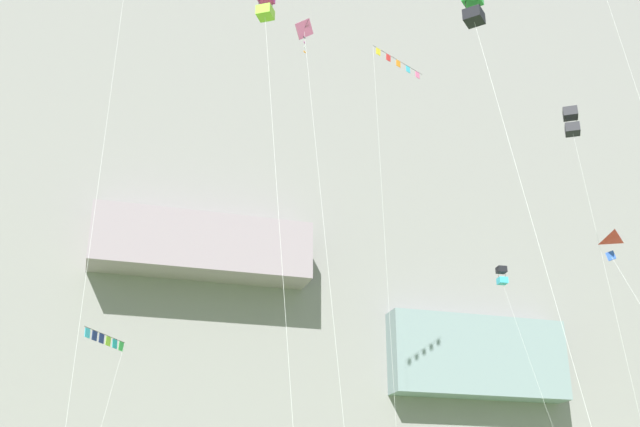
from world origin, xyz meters
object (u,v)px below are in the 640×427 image
at_px(kite_banner_far_right, 104,347).
at_px(kite_delta_upper_right, 605,263).
at_px(kite_box_near_cliff, 572,122).
at_px(kite_diamond_low_center, 308,64).
at_px(kite_box_high_left, 266,7).
at_px(kite_box_far_left, 474,9).
at_px(kite_box_front_field, 502,277).
at_px(kite_banner_upper_mid, 397,97).

bearing_deg(kite_banner_far_right, kite_delta_upper_right, -47.21).
xyz_separation_m(kite_box_near_cliff, kite_diamond_low_center, (-18.14, -3.24, -1.06)).
height_order(kite_delta_upper_right, kite_box_high_left, kite_box_high_left).
relative_size(kite_banner_far_right, kite_box_near_cliff, 0.49).
xyz_separation_m(kite_box_far_left, kite_diamond_low_center, (-3.64, 11.19, 3.80)).
bearing_deg(kite_box_far_left, kite_box_front_field, 59.46).
relative_size(kite_banner_upper_mid, kite_box_high_left, 1.31).
bearing_deg(kite_diamond_low_center, kite_box_front_field, 37.36).
height_order(kite_box_high_left, kite_box_far_left, kite_box_high_left).
relative_size(kite_box_near_cliff, kite_diamond_low_center, 0.96).
height_order(kite_banner_upper_mid, kite_box_far_left, kite_banner_upper_mid).
distance_m(kite_banner_upper_mid, kite_box_far_left, 21.36).
bearing_deg(kite_diamond_low_center, kite_delta_upper_right, -38.96).
bearing_deg(kite_diamond_low_center, kite_box_high_left, -120.40).
xyz_separation_m(kite_delta_upper_right, kite_banner_upper_mid, (-1.82, 16.40, 16.72)).
distance_m(kite_delta_upper_right, kite_box_near_cliff, 19.62).
xyz_separation_m(kite_delta_upper_right, kite_diamond_low_center, (-10.25, 8.29, 12.72)).
bearing_deg(kite_box_near_cliff, kite_box_front_field, 87.38).
relative_size(kite_box_high_left, kite_box_far_left, 1.09).
height_order(kite_banner_upper_mid, kite_diamond_low_center, kite_banner_upper_mid).
distance_m(kite_banner_far_right, kite_box_front_field, 28.30).
distance_m(kite_delta_upper_right, kite_banner_upper_mid, 23.49).
relative_size(kite_banner_far_right, kite_box_front_field, 0.65).
relative_size(kite_delta_upper_right, kite_banner_far_right, 1.00).
height_order(kite_box_near_cliff, kite_box_front_field, kite_box_near_cliff).
relative_size(kite_box_high_left, kite_box_front_field, 1.19).
xyz_separation_m(kite_banner_upper_mid, kite_box_front_field, (10.20, 6.12, -9.71)).
bearing_deg(kite_delta_upper_right, kite_diamond_low_center, 141.04).
bearing_deg(kite_box_front_field, kite_diamond_low_center, -142.64).
bearing_deg(kite_diamond_low_center, kite_box_near_cliff, 10.14).
xyz_separation_m(kite_banner_far_right, kite_box_high_left, (4.99, -18.28, 11.35)).
bearing_deg(kite_diamond_low_center, kite_banner_far_right, 125.47).
bearing_deg(kite_banner_far_right, kite_banner_upper_mid, -13.17).
relative_size(kite_box_near_cliff, kite_box_far_left, 1.22).
xyz_separation_m(kite_box_high_left, kite_box_near_cliff, (21.76, 9.42, 2.70)).
xyz_separation_m(kite_banner_far_right, kite_diamond_low_center, (8.62, -12.10, 13.00)).
height_order(kite_banner_upper_mid, kite_box_near_cliff, kite_banner_upper_mid).
relative_size(kite_delta_upper_right, kite_banner_upper_mid, 0.42).
relative_size(kite_box_high_left, kite_diamond_low_center, 0.86).
relative_size(kite_banner_far_right, kite_box_far_left, 0.60).
height_order(kite_banner_upper_mid, kite_box_high_left, kite_banner_upper_mid).
bearing_deg(kite_box_near_cliff, kite_banner_far_right, 161.69).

